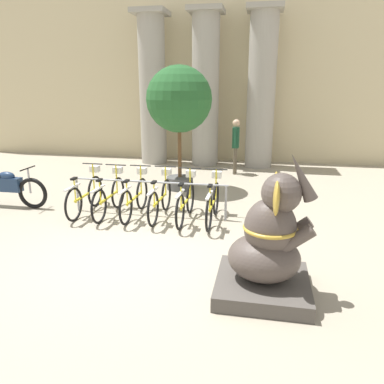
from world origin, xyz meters
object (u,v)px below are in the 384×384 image
(bicycle_4, at_px, (186,201))
(elephant_statue, at_px, (268,248))
(bicycle_3, at_px, (160,198))
(person_pedestrian, at_px, (236,141))
(bicycle_0, at_px, (86,194))
(bicycle_2, at_px, (135,197))
(motorcycle, at_px, (5,187))
(bicycle_1, at_px, (110,196))
(bicycle_5, at_px, (213,202))
(potted_tree, at_px, (179,102))

(bicycle_4, distance_m, elephant_statue, 3.10)
(bicycle_3, height_order, person_pedestrian, person_pedestrian)
(bicycle_0, relative_size, bicycle_2, 1.00)
(motorcycle, height_order, person_pedestrian, person_pedestrian)
(elephant_statue, bearing_deg, motorcycle, 155.75)
(bicycle_1, distance_m, bicycle_3, 1.14)
(bicycle_1, xyz_separation_m, bicycle_2, (0.57, 0.03, 0.00))
(bicycle_0, bearing_deg, bicycle_5, -0.70)
(bicycle_4, bearing_deg, bicycle_5, 0.92)
(potted_tree, bearing_deg, bicycle_3, -87.44)
(bicycle_5, xyz_separation_m, person_pedestrian, (0.08, 4.50, 0.62))
(elephant_statue, distance_m, motorcycle, 6.55)
(elephant_statue, xyz_separation_m, potted_tree, (-2.34, 4.99, 1.66))
(bicycle_4, bearing_deg, person_pedestrian, 81.77)
(bicycle_1, xyz_separation_m, elephant_statue, (3.37, -2.63, 0.24))
(person_pedestrian, bearing_deg, bicycle_0, -123.22)
(bicycle_2, bearing_deg, bicycle_4, -2.81)
(bicycle_1, distance_m, elephant_statue, 4.28)
(bicycle_4, relative_size, bicycle_5, 1.00)
(bicycle_2, distance_m, person_pedestrian, 4.84)
(bicycle_0, relative_size, motorcycle, 0.81)
(potted_tree, bearing_deg, bicycle_1, -113.62)
(bicycle_5, xyz_separation_m, potted_tree, (-1.24, 2.38, 1.90))
(bicycle_1, height_order, potted_tree, potted_tree)
(elephant_statue, height_order, person_pedestrian, elephant_statue)
(bicycle_3, distance_m, motorcycle, 3.74)
(bicycle_5, bearing_deg, bicycle_3, 176.95)
(bicycle_2, height_order, motorcycle, bicycle_2)
(bicycle_5, height_order, motorcycle, bicycle_5)
(elephant_statue, bearing_deg, potted_tree, 115.10)
(bicycle_1, bearing_deg, bicycle_2, 2.83)
(bicycle_5, distance_m, person_pedestrian, 4.54)
(bicycle_2, bearing_deg, potted_tree, 78.74)
(bicycle_0, xyz_separation_m, bicycle_5, (2.84, -0.03, 0.00))
(motorcycle, bearing_deg, bicycle_5, -0.93)
(person_pedestrian, bearing_deg, bicycle_2, -111.88)
(motorcycle, distance_m, person_pedestrian, 6.67)
(bicycle_1, xyz_separation_m, person_pedestrian, (2.36, 4.48, 0.62))
(bicycle_2, height_order, bicycle_3, same)
(bicycle_3, distance_m, bicycle_5, 1.14)
(bicycle_1, height_order, elephant_statue, elephant_statue)
(person_pedestrian, height_order, potted_tree, potted_tree)
(bicycle_5, distance_m, elephant_statue, 2.84)
(bicycle_0, bearing_deg, bicycle_4, -1.11)
(bicycle_3, height_order, potted_tree, potted_tree)
(elephant_statue, height_order, motorcycle, elephant_statue)
(bicycle_0, height_order, bicycle_2, same)
(bicycle_4, distance_m, person_pedestrian, 4.60)
(bicycle_0, relative_size, bicycle_1, 1.00)
(bicycle_1, xyz_separation_m, potted_tree, (1.03, 2.36, 1.90))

